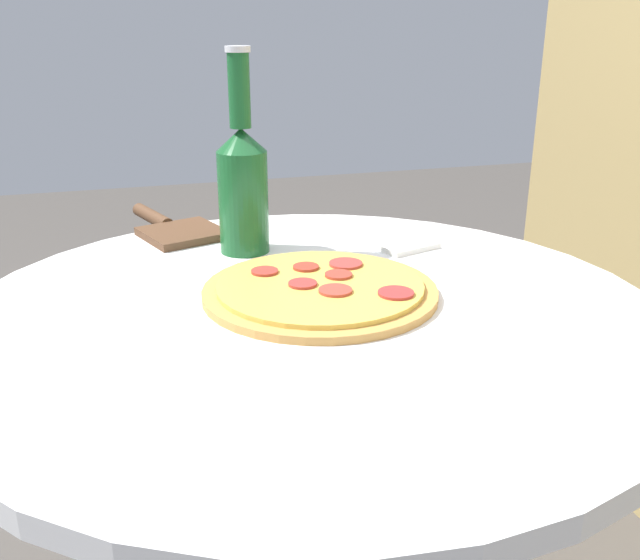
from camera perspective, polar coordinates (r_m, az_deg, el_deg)
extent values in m
cylinder|color=white|center=(0.84, -0.80, -2.99)|extent=(0.83, 0.83, 0.02)
cylinder|color=#C68E47|center=(0.86, 0.00, -0.93)|extent=(0.29, 0.29, 0.01)
cylinder|color=#E0BC4C|center=(0.86, 0.00, -0.44)|extent=(0.25, 0.25, 0.01)
cylinder|color=#AF312F|center=(0.83, 6.10, -1.04)|extent=(0.04, 0.04, 0.00)
cylinder|color=#AD3A34|center=(0.92, 2.07, 1.32)|extent=(0.04, 0.04, 0.00)
cylinder|color=#AD3530|center=(0.86, -1.11, -0.27)|extent=(0.03, 0.03, 0.00)
cylinder|color=#A23526|center=(0.91, -1.14, 1.05)|extent=(0.03, 0.03, 0.00)
cylinder|color=#B73F31|center=(0.83, 1.26, -0.86)|extent=(0.04, 0.04, 0.00)
cylinder|color=#AC352C|center=(0.90, -4.45, 0.70)|extent=(0.03, 0.03, 0.00)
cylinder|color=#AB392B|center=(0.88, 1.50, 0.42)|extent=(0.03, 0.03, 0.00)
cylinder|color=#195628|center=(1.02, -6.14, 6.20)|extent=(0.07, 0.07, 0.14)
cone|color=#195628|center=(1.00, -6.34, 11.10)|extent=(0.07, 0.07, 0.03)
cylinder|color=#195628|center=(0.99, -6.49, 14.82)|extent=(0.03, 0.03, 0.10)
cylinder|color=silver|center=(0.99, -6.61, 17.89)|extent=(0.03, 0.03, 0.01)
cube|color=brown|center=(1.11, -10.91, 3.68)|extent=(0.14, 0.14, 0.01)
cylinder|color=brown|center=(1.22, -13.24, 4.93)|extent=(0.12, 0.06, 0.02)
cube|color=white|center=(1.08, 5.51, 3.31)|extent=(0.16, 0.12, 0.01)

